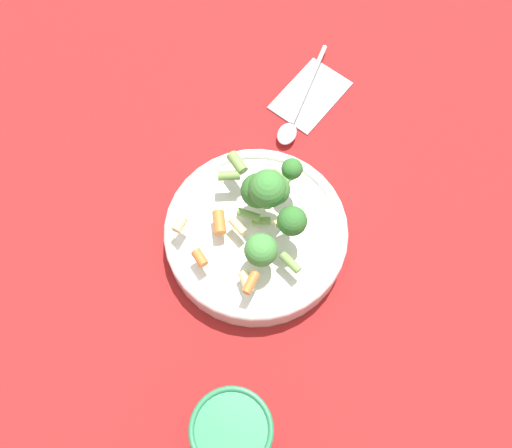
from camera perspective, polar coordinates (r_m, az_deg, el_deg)
ground_plane at (r=0.79m, az=0.00°, el=-1.53°), size 3.00×3.00×0.00m
bowl at (r=0.77m, az=0.00°, el=-0.94°), size 0.23×0.23×0.04m
pasta_salad at (r=0.71m, az=1.00°, el=1.76°), size 0.18×0.17×0.08m
cup at (r=0.68m, az=-2.20°, el=-19.27°), size 0.08×0.08×0.12m
napkin at (r=0.89m, az=5.21°, el=12.14°), size 0.13×0.13×0.01m
spoon at (r=0.86m, az=3.87°, el=10.60°), size 0.16×0.10×0.01m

